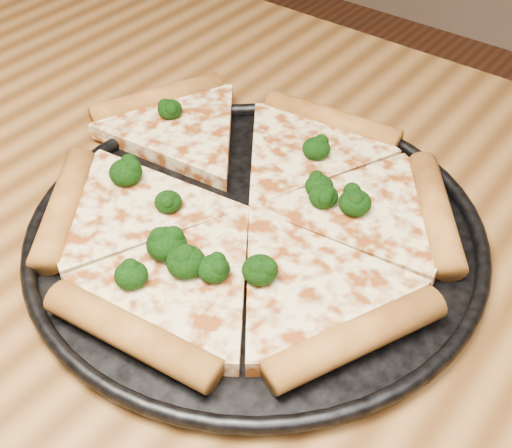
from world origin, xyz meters
The scene contains 4 objects.
dining_table centered at (0.00, 0.00, 0.66)m, with size 1.20×0.90×0.75m.
pizza_pan centered at (-0.05, 0.09, 0.76)m, with size 0.36×0.36×0.02m.
pizza centered at (-0.07, 0.10, 0.77)m, with size 0.39×0.34×0.03m.
broccoli_florets centered at (-0.07, 0.07, 0.78)m, with size 0.24×0.23×0.02m.
Camera 1 is at (0.19, -0.23, 1.13)m, focal length 48.27 mm.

